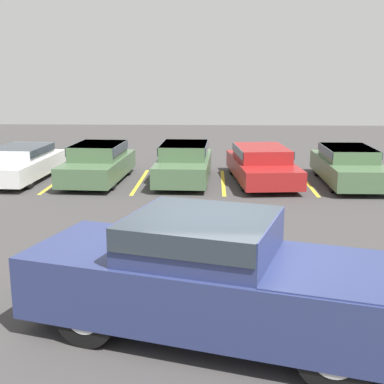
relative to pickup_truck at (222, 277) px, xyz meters
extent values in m
plane|color=#423F3F|center=(-0.05, 0.38, -0.89)|extent=(60.00, 60.00, 0.00)
cube|color=yellow|center=(-5.49, 10.84, -0.89)|extent=(0.12, 4.25, 0.01)
cube|color=yellow|center=(-2.63, 10.84, -0.89)|extent=(0.12, 4.25, 0.01)
cube|color=yellow|center=(0.22, 10.84, -0.89)|extent=(0.12, 4.25, 0.01)
cube|color=yellow|center=(3.08, 10.84, -0.89)|extent=(0.12, 4.25, 0.01)
cube|color=navy|center=(-0.02, 0.01, -0.15)|extent=(5.90, 3.55, 0.91)
cube|color=navy|center=(-0.29, 0.09, 0.59)|extent=(2.45, 2.36, 0.56)
cube|color=#2D3842|center=(-0.29, 0.09, 0.71)|extent=(2.43, 2.41, 0.31)
cube|color=navy|center=(1.66, -0.50, 0.26)|extent=(2.53, 2.46, 0.13)
cylinder|color=black|center=(1.82, 0.33, -0.42)|extent=(0.99, 0.56, 0.94)
cylinder|color=#ADADB2|center=(1.82, 0.33, -0.42)|extent=(0.59, 0.46, 0.52)
cylinder|color=black|center=(1.33, -1.28, -0.42)|extent=(0.99, 0.56, 0.94)
cylinder|color=#ADADB2|center=(1.33, -1.28, -0.42)|extent=(0.59, 0.46, 0.52)
cylinder|color=black|center=(-1.37, 1.29, -0.42)|extent=(0.99, 0.56, 0.94)
cylinder|color=#ADADB2|center=(-1.37, 1.29, -0.42)|extent=(0.59, 0.46, 0.52)
cylinder|color=black|center=(-1.86, -0.32, -0.42)|extent=(0.99, 0.56, 0.94)
cylinder|color=#ADADB2|center=(-1.86, -0.32, -0.42)|extent=(0.59, 0.46, 0.52)
cube|color=silver|center=(-6.77, 10.90, -0.41)|extent=(1.95, 4.56, 0.59)
cube|color=silver|center=(-6.77, 10.99, 0.09)|extent=(1.63, 2.40, 0.40)
cube|color=#2D3842|center=(-6.77, 10.99, 0.17)|extent=(1.70, 2.36, 0.24)
cylinder|color=black|center=(-6.10, 9.57, -0.55)|extent=(0.26, 0.69, 0.68)
cylinder|color=#ADADB2|center=(-6.10, 9.57, -0.55)|extent=(0.25, 0.38, 0.37)
cylinder|color=black|center=(-5.97, 12.16, -0.55)|extent=(0.26, 0.69, 0.68)
cylinder|color=#ADADB2|center=(-5.97, 12.16, -0.55)|extent=(0.25, 0.38, 0.37)
cylinder|color=black|center=(-7.44, 12.23, -0.55)|extent=(0.26, 0.69, 0.68)
cylinder|color=#ADADB2|center=(-7.44, 12.23, -0.55)|extent=(0.25, 0.38, 0.37)
cube|color=#4C6B47|center=(-4.07, 10.81, -0.40)|extent=(1.97, 4.42, 0.64)
cube|color=#4C6B47|center=(-4.06, 10.90, 0.16)|extent=(1.65, 2.33, 0.49)
cube|color=#2D3842|center=(-4.06, 10.90, 0.26)|extent=(1.72, 2.29, 0.29)
cylinder|color=black|center=(-3.39, 9.52, -0.58)|extent=(0.26, 0.62, 0.61)
cylinder|color=#ADADB2|center=(-3.39, 9.52, -0.58)|extent=(0.25, 0.35, 0.34)
cylinder|color=black|center=(-4.88, 9.60, -0.58)|extent=(0.26, 0.62, 0.61)
cylinder|color=#ADADB2|center=(-4.88, 9.60, -0.58)|extent=(0.25, 0.35, 0.34)
cylinder|color=black|center=(-3.26, 12.03, -0.58)|extent=(0.26, 0.62, 0.61)
cylinder|color=#ADADB2|center=(-3.26, 12.03, -0.58)|extent=(0.25, 0.35, 0.34)
cylinder|color=black|center=(-4.74, 12.11, -0.58)|extent=(0.26, 0.62, 0.61)
cylinder|color=#ADADB2|center=(-4.74, 12.11, -0.58)|extent=(0.25, 0.35, 0.34)
cube|color=#4C6B47|center=(-1.12, 10.98, -0.40)|extent=(1.86, 4.51, 0.65)
cube|color=#4C6B47|center=(-1.12, 11.07, 0.17)|extent=(1.58, 2.36, 0.48)
cube|color=#2D3842|center=(-1.12, 11.07, 0.27)|extent=(1.65, 2.32, 0.29)
cylinder|color=black|center=(-0.42, 9.66, -0.58)|extent=(0.22, 0.61, 0.61)
cylinder|color=#ADADB2|center=(-0.42, 9.66, -0.58)|extent=(0.22, 0.34, 0.33)
cylinder|color=black|center=(-1.90, 9.71, -0.58)|extent=(0.22, 0.61, 0.61)
cylinder|color=#ADADB2|center=(-1.90, 9.71, -0.58)|extent=(0.22, 0.34, 0.33)
cylinder|color=black|center=(-0.34, 12.25, -0.58)|extent=(0.22, 0.61, 0.61)
cylinder|color=#ADADB2|center=(-0.34, 12.25, -0.58)|extent=(0.22, 0.34, 0.33)
cylinder|color=black|center=(-1.82, 12.30, -0.58)|extent=(0.22, 0.61, 0.61)
cylinder|color=#ADADB2|center=(-1.82, 12.30, -0.58)|extent=(0.22, 0.34, 0.33)
cube|color=maroon|center=(1.53, 10.94, -0.42)|extent=(2.30, 4.95, 0.59)
cube|color=maroon|center=(1.53, 11.03, 0.10)|extent=(1.85, 2.64, 0.44)
cube|color=#2D3842|center=(1.53, 11.03, 0.18)|extent=(1.92, 2.59, 0.26)
cylinder|color=black|center=(2.46, 9.63, -0.56)|extent=(0.29, 0.68, 0.66)
cylinder|color=#ADADB2|center=(2.46, 9.63, -0.56)|extent=(0.27, 0.38, 0.36)
cylinder|color=black|center=(0.88, 9.48, -0.56)|extent=(0.29, 0.68, 0.66)
cylinder|color=#ADADB2|center=(0.88, 9.48, -0.56)|extent=(0.27, 0.38, 0.36)
cylinder|color=black|center=(2.19, 12.40, -0.56)|extent=(0.29, 0.68, 0.66)
cylinder|color=#ADADB2|center=(2.19, 12.40, -0.56)|extent=(0.27, 0.38, 0.36)
cylinder|color=black|center=(0.61, 12.24, -0.56)|extent=(0.29, 0.68, 0.66)
cylinder|color=#ADADB2|center=(0.61, 12.24, -0.56)|extent=(0.27, 0.38, 0.36)
cube|color=#4C6B47|center=(4.40, 10.76, -0.39)|extent=(1.72, 4.61, 0.65)
cube|color=#4C6B47|center=(4.41, 10.85, 0.14)|extent=(1.52, 2.40, 0.41)
cube|color=#2D3842|center=(4.41, 10.85, 0.22)|extent=(1.58, 2.35, 0.25)
cylinder|color=black|center=(5.14, 9.42, -0.57)|extent=(0.22, 0.63, 0.63)
cylinder|color=#ADADB2|center=(5.14, 9.42, -0.57)|extent=(0.23, 0.35, 0.35)
cylinder|color=black|center=(3.67, 9.43, -0.57)|extent=(0.22, 0.63, 0.63)
cylinder|color=#ADADB2|center=(3.67, 9.43, -0.57)|extent=(0.23, 0.35, 0.35)
cylinder|color=black|center=(5.14, 12.10, -0.57)|extent=(0.22, 0.63, 0.63)
cylinder|color=#ADADB2|center=(5.14, 12.10, -0.57)|extent=(0.23, 0.35, 0.35)
cylinder|color=black|center=(3.67, 12.10, -0.57)|extent=(0.22, 0.63, 0.63)
cylinder|color=#ADADB2|center=(3.67, 12.10, -0.57)|extent=(0.23, 0.35, 0.35)
camera|label=1|loc=(-0.14, -7.09, 2.86)|focal=50.00mm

